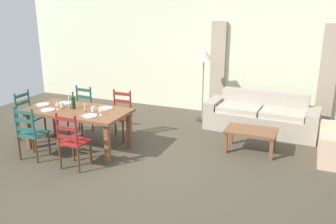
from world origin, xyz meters
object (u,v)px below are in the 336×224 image
dining_chair_near_left (31,133)px  wine_glass_near_left (57,104)px  dining_chair_near_right (72,141)px  dining_chair_head_west (29,116)px  wine_bottle (73,103)px  coffee_table (251,133)px  dining_chair_far_left (81,110)px  coffee_cup_secondary (62,105)px  standing_lamp (204,59)px  coffee_cup_primary (93,109)px  wine_glass_near_right (100,109)px  dining_table (78,114)px  dining_chair_far_right (120,115)px  couch (261,117)px

dining_chair_near_left → wine_glass_near_left: bearing=77.6°
dining_chair_near_right → dining_chair_head_west: same height
wine_bottle → dining_chair_near_left: bearing=-116.6°
wine_glass_near_left → coffee_table: size_ratio=0.18×
wine_glass_near_left → coffee_table: bearing=20.1°
dining_chair_near_left → wine_bottle: wine_bottle is taller
dining_chair_far_left → coffee_cup_secondary: (0.13, -0.72, 0.32)m
wine_bottle → standing_lamp: size_ratio=0.19×
dining_chair_near_left → coffee_cup_primary: size_ratio=10.67×
coffee_cup_secondary → standing_lamp: standing_lamp is taller
wine_glass_near_right → coffee_cup_primary: wine_glass_near_right is taller
dining_table → dining_chair_far_right: bearing=59.6°
dining_table → dining_chair_far_right: 0.89m
wine_glass_near_right → coffee_table: size_ratio=0.18×
dining_chair_near_right → dining_chair_head_west: (-1.62, 0.76, 0.00)m
dining_chair_head_west → dining_chair_far_right: bearing=24.3°
wine_glass_near_left → couch: (3.29, 2.42, -0.57)m
dining_chair_far_left → couch: 3.77m
dining_chair_near_left → wine_glass_near_left: size_ratio=5.96×
dining_chair_near_right → standing_lamp: standing_lamp is taller
dining_chair_near_left → couch: 4.55m
wine_glass_near_right → coffee_cup_primary: (-0.24, 0.14, -0.07)m
dining_chair_head_west → coffee_cup_secondary: 0.90m
dining_chair_near_left → standing_lamp: standing_lamp is taller
dining_chair_near_left → wine_glass_near_right: (1.04, 0.59, 0.38)m
wine_bottle → coffee_cup_secondary: (-0.26, -0.00, -0.07)m
wine_bottle → couch: wine_bottle is taller
dining_chair_far_right → coffee_cup_primary: size_ratio=10.67×
dining_chair_head_west → coffee_cup_primary: 1.56m
coffee_cup_secondary → couch: (3.31, 2.26, -0.50)m
wine_bottle → coffee_table: (3.05, 1.05, -0.51)m
dining_chair_near_left → dining_chair_far_right: size_ratio=1.00×
dining_chair_head_west → coffee_table: 4.28m
dining_chair_far_right → coffee_cup_secondary: (-0.79, -0.74, 0.32)m
coffee_cup_primary → dining_chair_head_west: bearing=179.4°
coffee_cup_primary → dining_chair_far_left: bearing=138.0°
dining_chair_head_west → standing_lamp: size_ratio=0.59×
dining_chair_head_west → coffee_cup_primary: size_ratio=10.67×
couch → wine_glass_near_left: bearing=-143.7°
dining_chair_head_west → coffee_table: (4.15, 1.05, -0.12)m
dining_chair_near_left → coffee_table: bearing=27.5°
dining_chair_far_left → standing_lamp: 2.86m
dining_chair_far_right → dining_chair_near_left: bearing=-121.3°
wine_glass_near_right → standing_lamp: (1.03, 2.60, 0.55)m
dining_table → wine_bottle: size_ratio=6.01×
coffee_cup_secondary → couch: size_ratio=0.04×
dining_table → coffee_cup_primary: (0.35, 0.00, 0.13)m
dining_chair_far_left → dining_chair_far_right: 0.91m
dining_chair_near_left → couch: size_ratio=0.41×
dining_chair_near_left → standing_lamp: bearing=57.0°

